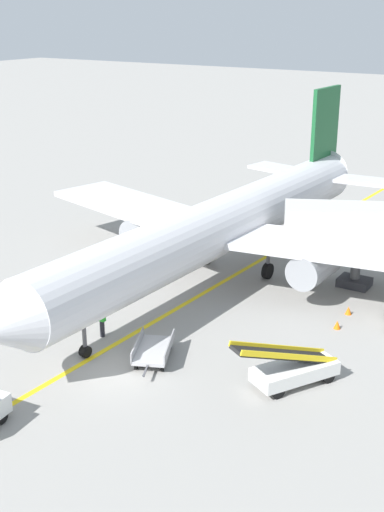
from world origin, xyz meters
The scene contains 8 objects.
ground_plane centered at (0.00, 0.00, 0.00)m, with size 300.00×300.00×0.00m, color gray.
taxi_line_yellow centered at (-1.33, 5.00, 0.00)m, with size 0.30×80.00×0.01m, color yellow.
airliner centered at (-1.31, 12.24, 3.42)m, with size 28.58×35.31×10.10m.
belt_loader_forward_hold centered at (7.32, 3.11, 0.78)m, with size 3.55×4.97×2.59m.
baggage_cart_empty_trailing centered at (0.95, 1.72, 0.47)m, with size 2.59×3.75×0.94m.
ground_crew_marshaller centered at (-2.53, 2.27, 0.91)m, with size 0.36×0.24×1.70m.
safety_cone_nose_left centered at (6.89, 11.27, 0.22)m, with size 0.36×0.36×0.44m, color orange.
safety_cone_nose_right centered at (7.01, 9.31, 0.22)m, with size 0.36×0.36×0.44m, color orange.
Camera 1 is at (17.35, -20.95, 15.31)m, focal length 47.59 mm.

